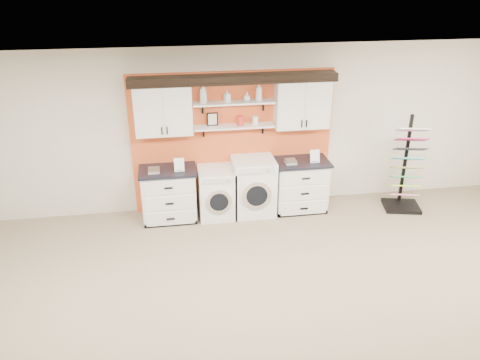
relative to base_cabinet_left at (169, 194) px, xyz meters
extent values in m
plane|color=white|center=(1.13, -3.64, 2.34)|extent=(10.00, 10.00, 0.00)
plane|color=beige|center=(1.13, 0.36, 0.94)|extent=(10.00, 0.00, 10.00)
cube|color=#D85424|center=(1.13, 0.32, 0.74)|extent=(3.40, 0.07, 2.40)
cube|color=white|center=(0.00, 0.16, 1.42)|extent=(0.90, 0.34, 0.84)
cube|color=white|center=(-0.22, -0.02, 1.42)|extent=(0.42, 0.01, 0.78)
cube|color=white|center=(0.22, -0.02, 1.42)|extent=(0.42, 0.01, 0.78)
cube|color=white|center=(2.26, 0.16, 1.42)|extent=(0.90, 0.34, 0.84)
cube|color=white|center=(2.04, -0.02, 1.42)|extent=(0.42, 0.01, 0.78)
cube|color=white|center=(2.48, -0.02, 1.42)|extent=(0.42, 0.01, 0.78)
cube|color=white|center=(1.13, 0.16, 1.07)|extent=(1.32, 0.28, 0.03)
cube|color=white|center=(1.13, 0.16, 1.47)|extent=(1.32, 0.28, 0.03)
cube|color=black|center=(1.13, 0.18, 1.87)|extent=(3.30, 0.40, 0.10)
cube|color=black|center=(1.13, -0.01, 1.81)|extent=(3.30, 0.04, 0.04)
cube|color=black|center=(0.78, 0.21, 1.20)|extent=(0.18, 0.02, 0.22)
cube|color=beige|center=(0.78, 0.20, 1.20)|extent=(0.14, 0.01, 0.18)
cylinder|color=red|center=(1.23, 0.16, 1.17)|extent=(0.11, 0.11, 0.16)
cylinder|color=silver|center=(1.48, 0.16, 1.16)|extent=(0.10, 0.10, 0.14)
cube|color=white|center=(0.00, 0.01, -0.02)|extent=(0.87, 0.60, 0.87)
cube|color=black|center=(0.00, -0.26, -0.42)|extent=(0.87, 0.06, 0.07)
cube|color=black|center=(0.00, 0.01, 0.44)|extent=(0.93, 0.66, 0.04)
cube|color=white|center=(0.00, -0.30, 0.26)|extent=(0.79, 0.02, 0.24)
cube|color=white|center=(0.00, -0.30, -0.02)|extent=(0.79, 0.02, 0.24)
cube|color=white|center=(0.00, -0.30, -0.30)|extent=(0.79, 0.02, 0.24)
cube|color=white|center=(2.26, 0.01, -0.02)|extent=(0.88, 0.60, 0.88)
cube|color=black|center=(2.26, -0.26, -0.42)|extent=(0.88, 0.06, 0.07)
cube|color=black|center=(2.26, 0.01, 0.44)|extent=(0.93, 0.66, 0.04)
cube|color=white|center=(2.26, -0.30, 0.26)|extent=(0.80, 0.02, 0.24)
cube|color=white|center=(2.26, -0.30, -0.02)|extent=(0.80, 0.02, 0.24)
cube|color=white|center=(2.26, -0.30, -0.30)|extent=(0.80, 0.02, 0.24)
cube|color=white|center=(0.80, 0.01, -0.03)|extent=(0.61, 0.66, 0.86)
cube|color=silver|center=(0.80, -0.33, 0.34)|extent=(0.52, 0.02, 0.09)
cylinder|color=silver|center=(0.80, -0.33, -0.04)|extent=(0.43, 0.05, 0.43)
cylinder|color=black|center=(0.80, -0.35, -0.04)|extent=(0.31, 0.03, 0.31)
cube|color=white|center=(1.43, 0.01, 0.04)|extent=(0.71, 0.66, 0.99)
cube|color=silver|center=(1.43, -0.33, 0.46)|extent=(0.61, 0.02, 0.10)
cylinder|color=silver|center=(1.43, -0.33, 0.02)|extent=(0.50, 0.05, 0.50)
cylinder|color=black|center=(1.43, -0.35, 0.02)|extent=(0.35, 0.03, 0.35)
cube|color=black|center=(4.06, -0.28, -0.43)|extent=(0.71, 0.63, 0.06)
cube|color=black|center=(4.11, -0.10, 0.40)|extent=(0.06, 0.06, 1.62)
cube|color=pink|center=(4.07, -0.26, -0.20)|extent=(0.56, 0.39, 0.15)
cube|color=#B5FF1A|center=(4.07, -0.26, -0.03)|extent=(0.56, 0.39, 0.15)
cube|color=#29985A|center=(4.07, -0.26, 0.14)|extent=(0.56, 0.39, 0.15)
cube|color=olive|center=(4.07, -0.26, 0.31)|extent=(0.56, 0.39, 0.15)
cube|color=#36A9BD|center=(4.07, -0.26, 0.48)|extent=(0.56, 0.39, 0.15)
cube|color=black|center=(4.07, -0.26, 0.66)|extent=(0.56, 0.39, 0.15)
cube|color=#C11660|center=(4.07, -0.26, 0.83)|extent=(0.56, 0.39, 0.15)
cube|color=silver|center=(4.07, -0.26, 1.00)|extent=(0.56, 0.39, 0.15)
imported|color=silver|center=(0.64, 0.16, 1.65)|extent=(0.13, 0.13, 0.31)
imported|color=silver|center=(1.02, 0.16, 1.59)|extent=(0.11, 0.11, 0.20)
imported|color=silver|center=(1.34, 0.16, 1.56)|extent=(0.15, 0.15, 0.14)
imported|color=silver|center=(1.53, 0.16, 1.64)|extent=(0.16, 0.16, 0.30)
camera|label=1|loc=(0.07, -7.09, 3.49)|focal=35.00mm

